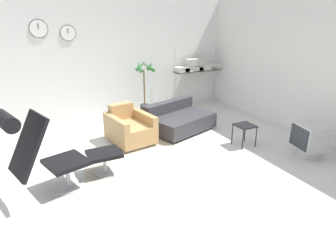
% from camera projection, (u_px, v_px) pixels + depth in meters
% --- Properties ---
extents(ground_plane, '(12.00, 12.00, 0.00)m').
position_uv_depth(ground_plane, '(157.00, 164.00, 5.14)').
color(ground_plane, silver).
extents(wall_back, '(12.00, 0.09, 2.80)m').
position_uv_depth(wall_back, '(103.00, 59.00, 7.30)').
color(wall_back, silver).
rests_on(wall_back, ground_plane).
extents(wall_right, '(0.06, 12.00, 2.80)m').
position_uv_depth(wall_right, '(307.00, 68.00, 6.06)').
color(wall_right, silver).
rests_on(wall_right, ground_plane).
extents(round_rug, '(2.58, 2.58, 0.01)m').
position_uv_depth(round_rug, '(163.00, 166.00, 5.07)').
color(round_rug, '#BCB29E').
rests_on(round_rug, ground_plane).
extents(lounge_chair, '(1.16, 0.82, 1.31)m').
position_uv_depth(lounge_chair, '(37.00, 147.00, 3.97)').
color(lounge_chair, '#BCBCC1').
rests_on(lounge_chair, ground_plane).
extents(ottoman, '(0.52, 0.44, 0.37)m').
position_uv_depth(ottoman, '(104.00, 157.00, 4.77)').
color(ottoman, '#BCBCC1').
rests_on(ottoman, ground_plane).
extents(armchair_red, '(0.87, 1.03, 0.73)m').
position_uv_depth(armchair_red, '(130.00, 129.00, 5.96)').
color(armchair_red, silver).
rests_on(armchair_red, ground_plane).
extents(couch_low, '(1.60, 1.31, 0.61)m').
position_uv_depth(couch_low, '(179.00, 120.00, 6.60)').
color(couch_low, black).
rests_on(couch_low, ground_plane).
extents(side_table, '(0.36, 0.36, 0.43)m').
position_uv_depth(side_table, '(245.00, 128.00, 5.76)').
color(side_table, black).
rests_on(side_table, ground_plane).
extents(crt_television, '(0.60, 0.62, 0.61)m').
position_uv_depth(crt_television, '(311.00, 139.00, 5.33)').
color(crt_television, '#B7B7B7').
rests_on(crt_television, ground_plane).
extents(potted_plant, '(0.44, 0.47, 1.42)m').
position_uv_depth(potted_plant, '(145.00, 88.00, 7.59)').
color(potted_plant, '#333338').
rests_on(potted_plant, ground_plane).
extents(shelf_unit, '(1.37, 0.28, 1.61)m').
position_uv_depth(shelf_unit, '(195.00, 67.00, 8.19)').
color(shelf_unit, '#BCBCC1').
rests_on(shelf_unit, ground_plane).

